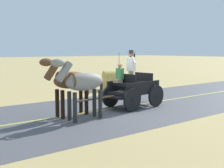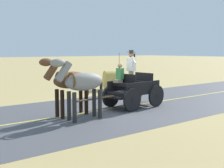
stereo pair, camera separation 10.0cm
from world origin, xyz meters
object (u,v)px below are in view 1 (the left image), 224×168
object	(u,v)px
horse_drawn_carriage	(132,89)
horse_near_side	(82,83)
horse_off_side	(69,81)
hay_bale	(112,80)

from	to	relation	value
horse_drawn_carriage	horse_near_side	xyz separation A→B (m)	(-0.68, 2.98, 0.51)
horse_off_side	hay_bale	world-z (taller)	horse_off_side
horse_near_side	hay_bale	xyz separation A→B (m)	(5.80, -5.77, -0.72)
horse_drawn_carriage	hay_bale	size ratio (longest dim) A/B	3.76
hay_bale	horse_drawn_carriage	bearing A→B (deg)	151.37
horse_near_side	horse_off_side	distance (m)	0.80
horse_off_side	horse_drawn_carriage	bearing A→B (deg)	-92.22
horse_drawn_carriage	hay_bale	xyz separation A→B (m)	(5.12, -2.80, -0.22)
horse_off_side	hay_bale	size ratio (longest dim) A/B	1.84
horse_drawn_carriage	hay_bale	world-z (taller)	horse_drawn_carriage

